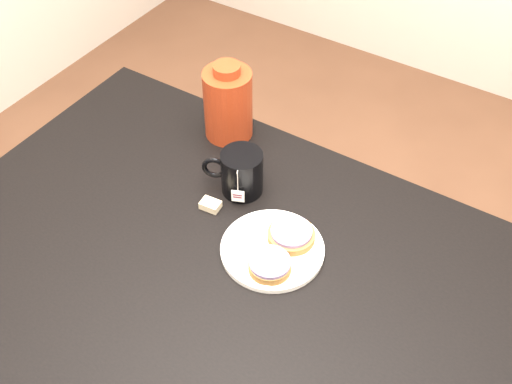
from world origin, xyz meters
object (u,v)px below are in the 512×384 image
teabag_pouch (210,205)px  bagel_package (228,103)px  bagel_back (291,234)px  mug (241,172)px  table (238,296)px  plate (272,249)px  bagel_front (270,265)px

teabag_pouch → bagel_package: (-0.11, 0.25, 0.09)m
bagel_back → mug: 0.20m
table → mug: mug is taller
table → teabag_pouch: teabag_pouch is taller
table → bagel_back: bagel_back is taller
bagel_package → teabag_pouch: bearing=-65.0°
teabag_pouch → mug: bearing=73.1°
mug → teabag_pouch: bearing=-130.0°
plate → teabag_pouch: (-0.19, 0.03, 0.00)m
bagel_back → teabag_pouch: bagel_back is taller
bagel_back → teabag_pouch: (-0.21, -0.01, -0.02)m
teabag_pouch → bagel_package: bearing=115.0°
table → plate: (0.03, 0.09, 0.09)m
teabag_pouch → table: bearing=-38.2°
plate → mug: 0.21m
teabag_pouch → bagel_package: bagel_package is taller
bagel_back → bagel_front: same height
bagel_package → mug: bearing=-48.0°
teabag_pouch → bagel_package: 0.28m
bagel_back → bagel_package: 0.41m
mug → bagel_package: 0.22m
table → mug: (-0.13, 0.21, 0.14)m
bagel_back → bagel_package: size_ratio=0.62×
bagel_front → bagel_package: (-0.33, 0.33, 0.07)m
table → mug: size_ratio=9.05×
plate → bagel_back: bagel_back is taller
bagel_front → bagel_package: bearing=134.7°
plate → bagel_package: (-0.30, 0.28, 0.09)m
bagel_front → table: bearing=-146.9°
plate → bagel_front: (0.03, -0.05, 0.02)m
table → bagel_package: bagel_package is taller
bagel_front → mug: size_ratio=0.67×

